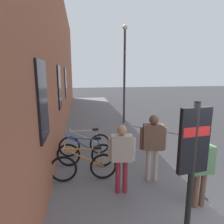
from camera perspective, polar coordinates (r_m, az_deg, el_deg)
ground at (r=9.38m, az=14.80°, el=-7.27°), size 60.00×60.00×0.00m
sidewalk_pavement at (r=10.53m, az=-3.61°, el=-4.48°), size 24.00×3.50×0.12m
station_facade at (r=11.13m, az=-15.29°, el=14.38°), size 22.00×0.65×7.19m
bicycle_by_door at (r=5.44m, az=-8.14°, el=-15.39°), size 0.48×1.77×0.97m
bicycle_nearest_sign at (r=6.17m, az=-7.55°, el=-12.00°), size 0.50×1.75×0.97m
bicycle_far_end at (r=6.94m, az=-7.80°, el=-9.26°), size 0.48×1.77×0.97m
transit_info_sign at (r=3.52m, az=22.50°, el=-10.06°), size 0.15×0.56×2.40m
pedestrian_crossing_street at (r=5.23m, az=11.76°, el=-8.30°), size 0.35×0.66×1.78m
pedestrian_near_bus at (r=4.59m, az=24.56°, el=-13.60°), size 0.25×0.61×1.60m
pedestrian_by_facade at (r=4.64m, az=2.82°, el=-11.59°), size 0.30×0.63×1.67m
street_lamp at (r=10.92m, az=3.64°, el=12.96°), size 0.28×0.28×5.27m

